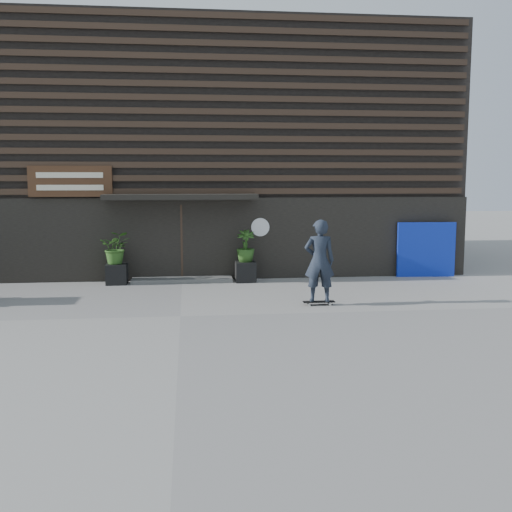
{
  "coord_description": "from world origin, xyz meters",
  "views": [
    {
      "loc": [
        0.21,
        -13.46,
        3.12
      ],
      "look_at": [
        1.93,
        1.9,
        1.1
      ],
      "focal_mm": 42.4,
      "sensor_mm": 36.0,
      "label": 1
    }
  ],
  "objects": [
    {
      "name": "planter_pot_right",
      "position": [
        1.9,
        4.4,
        0.3
      ],
      "size": [
        0.6,
        0.6,
        0.6
      ],
      "primitive_type": "cube",
      "color": "black",
      "rests_on": "ground"
    },
    {
      "name": "bamboo_left",
      "position": [
        -1.9,
        4.4,
        1.08
      ],
      "size": [
        0.86,
        0.75,
        0.96
      ],
      "primitive_type": "imported",
      "color": "#2D591E",
      "rests_on": "planter_pot_left"
    },
    {
      "name": "blue_tarp",
      "position": [
        7.64,
        4.7,
        0.86
      ],
      "size": [
        1.83,
        0.24,
        1.72
      ],
      "primitive_type": "cube",
      "rotation": [
        0.0,
        0.0,
        -0.06
      ],
      "color": "#0C21A7",
      "rests_on": "ground"
    },
    {
      "name": "entrance_step",
      "position": [
        0.0,
        4.6,
        0.06
      ],
      "size": [
        3.0,
        0.8,
        0.12
      ],
      "primitive_type": "cube",
      "color": "#4F4F4D",
      "rests_on": "ground"
    },
    {
      "name": "ground",
      "position": [
        0.0,
        0.0,
        0.0
      ],
      "size": [
        80.0,
        80.0,
        0.0
      ],
      "primitive_type": "plane",
      "color": "gray",
      "rests_on": "ground"
    },
    {
      "name": "planter_pot_left",
      "position": [
        -1.9,
        4.4,
        0.3
      ],
      "size": [
        0.6,
        0.6,
        0.6
      ],
      "primitive_type": "cube",
      "color": "black",
      "rests_on": "ground"
    },
    {
      "name": "building",
      "position": [
        -0.0,
        9.96,
        3.99
      ],
      "size": [
        18.0,
        11.0,
        8.0
      ],
      "color": "black",
      "rests_on": "ground"
    },
    {
      "name": "bamboo_right",
      "position": [
        1.9,
        4.4,
        1.08
      ],
      "size": [
        0.54,
        0.54,
        0.96
      ],
      "primitive_type": "imported",
      "color": "#2D591E",
      "rests_on": "planter_pot_right"
    },
    {
      "name": "skateboarder",
      "position": [
        3.37,
        0.83,
        1.1
      ],
      "size": [
        0.78,
        0.56,
        2.11
      ],
      "color": "black",
      "rests_on": "ground"
    }
  ]
}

